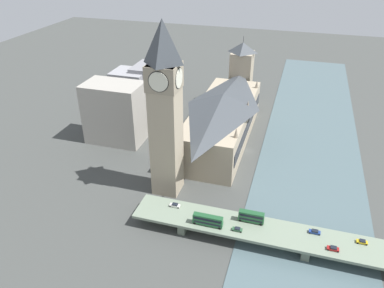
# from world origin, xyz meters

# --- Properties ---
(ground_plane) EXTENTS (600.00, 600.00, 0.00)m
(ground_plane) POSITION_xyz_m (0.00, 0.00, 0.00)
(ground_plane) COLOR #424442
(river_water) EXTENTS (52.55, 360.00, 0.30)m
(river_water) POSITION_xyz_m (-32.27, 0.00, 0.15)
(river_water) COLOR #4C6066
(river_water) RESTS_ON ground_plane
(parliament_hall) EXTENTS (29.72, 88.47, 29.05)m
(parliament_hall) POSITION_xyz_m (17.63, -8.00, 14.41)
(parliament_hall) COLOR tan
(parliament_hall) RESTS_ON ground_plane
(clock_tower) EXTENTS (13.04, 13.04, 78.21)m
(clock_tower) POSITION_xyz_m (31.19, 46.15, 41.83)
(clock_tower) COLOR tan
(clock_tower) RESTS_ON ground_plane
(victoria_tower) EXTENTS (14.34, 14.34, 47.12)m
(victoria_tower) POSITION_xyz_m (17.69, -63.40, 21.56)
(victoria_tower) COLOR tan
(victoria_tower) RESTS_ON ground_plane
(road_bridge) EXTENTS (137.09, 15.04, 5.94)m
(road_bridge) POSITION_xyz_m (-32.27, 67.58, 4.80)
(road_bridge) COLOR #5D6A59
(road_bridge) RESTS_ON ground_plane
(double_decker_bus_lead) EXTENTS (11.93, 2.47, 4.67)m
(double_decker_bus_lead) POSITION_xyz_m (5.38, 71.48, 8.52)
(double_decker_bus_lead) COLOR #235B33
(double_decker_bus_lead) RESTS_ON road_bridge
(double_decker_bus_rear) EXTENTS (10.11, 2.55, 4.79)m
(double_decker_bus_rear) POSITION_xyz_m (-10.51, 64.63, 8.59)
(double_decker_bus_rear) COLOR #235B33
(double_decker_bus_rear) RESTS_ON road_bridge
(car_northbound_lead) EXTENTS (4.23, 1.88, 1.46)m
(car_northbound_lead) POSITION_xyz_m (-41.28, 71.11, 6.65)
(car_northbound_lead) COLOR maroon
(car_northbound_lead) RESTS_ON road_bridge
(car_northbound_mid) EXTENTS (4.43, 1.86, 1.49)m
(car_northbound_mid) POSITION_xyz_m (21.40, 64.51, 6.67)
(car_northbound_mid) COLOR silver
(car_northbound_mid) RESTS_ON road_bridge
(car_northbound_tail) EXTENTS (3.91, 1.81, 1.35)m
(car_northbound_tail) POSITION_xyz_m (-6.29, 71.21, 6.61)
(car_northbound_tail) COLOR #2D5638
(car_northbound_tail) RESTS_ON road_bridge
(car_southbound_lead) EXTENTS (4.29, 1.83, 1.42)m
(car_southbound_lead) POSITION_xyz_m (-34.79, 64.06, 6.64)
(car_southbound_lead) COLOR navy
(car_southbound_lead) RESTS_ON road_bridge
(car_southbound_mid) EXTENTS (3.88, 1.82, 1.38)m
(car_southbound_mid) POSITION_xyz_m (-51.62, 64.43, 6.63)
(car_southbound_mid) COLOR gold
(car_southbound_mid) RESTS_ON road_bridge
(city_block_west) EXTENTS (22.62, 20.10, 26.02)m
(city_block_west) POSITION_xyz_m (87.37, -35.68, 13.01)
(city_block_west) COLOR #939399
(city_block_west) RESTS_ON ground_plane
(city_block_center) EXTENTS (21.70, 24.45, 28.47)m
(city_block_center) POSITION_xyz_m (75.57, -43.29, 14.23)
(city_block_center) COLOR gray
(city_block_center) RESTS_ON ground_plane
(city_block_east) EXTENTS (31.98, 20.20, 34.28)m
(city_block_east) POSITION_xyz_m (76.12, 8.91, 17.14)
(city_block_east) COLOR #A39E93
(city_block_east) RESTS_ON ground_plane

